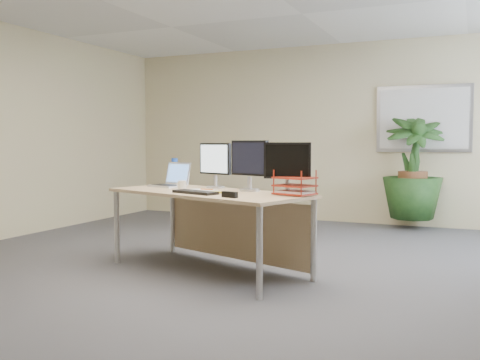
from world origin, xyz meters
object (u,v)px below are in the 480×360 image
at_px(floor_plant, 413,176).
at_px(laptop, 172,181).
at_px(desk, 216,207).
at_px(monitor_right, 249,162).
at_px(monitor_left, 215,162).

height_order(floor_plant, laptop, floor_plant).
relative_size(desk, floor_plant, 1.42).
bearing_deg(desk, floor_plant, 66.01).
bearing_deg(monitor_right, desk, -163.51).
bearing_deg(desk, monitor_right, 16.49).
xyz_separation_m(monitor_left, laptop, (-0.49, -0.02, -0.20)).
xyz_separation_m(monitor_left, monitor_right, (0.44, -0.17, 0.01)).
distance_m(monitor_left, laptop, 0.53).
height_order(desk, monitor_right, monitor_right).
bearing_deg(floor_plant, laptop, -124.58).
height_order(desk, floor_plant, floor_plant).
height_order(monitor_left, monitor_right, monitor_right).
bearing_deg(monitor_right, floor_plant, 70.10).
bearing_deg(monitor_right, monitor_left, 159.12).
xyz_separation_m(floor_plant, monitor_left, (-1.58, -2.99, 0.26)).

